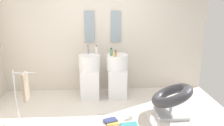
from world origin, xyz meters
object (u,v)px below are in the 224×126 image
Objects in this scene: magazine_teal at (129,126)px; soap_bottle_green at (111,52)px; coffee_mug at (131,117)px; magazine_ochre at (113,123)px; soap_bottle_grey at (88,50)px; magazine_navy at (111,121)px; soap_bottle_amber at (115,54)px; lounge_chair at (172,98)px; pedestal_sink_left at (90,75)px; towel_rack at (24,88)px; pedestal_sink_right at (117,75)px; soap_bottle_white at (96,50)px.

soap_bottle_green is (-0.24, 1.18, 1.02)m from magazine_teal.
coffee_mug is (0.05, 0.26, 0.03)m from magazine_teal.
magazine_ochre is 1.68m from soap_bottle_grey.
magazine_teal is (0.31, -0.19, -0.00)m from magazine_navy.
magazine_ochre is 2.29× the size of coffee_mug.
soap_bottle_green is (-0.08, 0.06, 0.02)m from soap_bottle_amber.
lounge_chair is at bearing 8.83° from magazine_ochre.
pedestal_sink_left is 6.44× the size of soap_bottle_green.
towel_rack reaches higher than lounge_chair.
lounge_chair is at bearing -32.64° from soap_bottle_grey.
magazine_navy is at bearing -170.05° from coffee_mug.
soap_bottle_grey is at bearing 125.12° from coffee_mug.
pedestal_sink_right is at bearing 78.05° from magazine_ochre.
coffee_mug is 0.49× the size of soap_bottle_grey.
coffee_mug is at bearing -80.73° from pedestal_sink_right.
soap_bottle_white is at bearing 38.44° from towel_rack.
lounge_chair is (0.94, -0.88, -0.17)m from pedestal_sink_right.
pedestal_sink_left is 1.44m from towel_rack.
soap_bottle_white is at bearing 173.06° from pedestal_sink_right.
magazine_teal is 1.58m from soap_bottle_green.
soap_bottle_white is 1.18× the size of soap_bottle_green.
magazine_teal is (0.11, -1.26, -0.49)m from pedestal_sink_right.
soap_bottle_green is (-0.30, 0.92, 0.99)m from coffee_mug.
coffee_mug is (0.16, -1.00, -0.46)m from pedestal_sink_right.
soap_bottle_white reaches higher than magazine_teal.
magazine_ochre is 1.30× the size of soap_bottle_green.
lounge_chair is 1.18m from magazine_ochre.
coffee_mug is 0.77× the size of soap_bottle_amber.
magazine_ochre is at bearing -69.74° from soap_bottle_grey.
soap_bottle_green is (-1.07, 0.80, 0.70)m from lounge_chair.
lounge_chair is 0.84m from coffee_mug.
pedestal_sink_left is at bearing 112.55° from magazine_teal.
lounge_chair reaches higher than magazine_ochre.
coffee_mug is at bearing -54.88° from soap_bottle_grey.
pedestal_sink_right reaches higher than magazine_teal.
magazine_teal is at bearing -85.03° from pedestal_sink_right.
soap_bottle_green is (-0.13, -0.07, 0.53)m from pedestal_sink_right.
soap_bottle_grey is 1.00× the size of soap_bottle_white.
soap_bottle_grey is at bearing 147.36° from lounge_chair.
soap_bottle_grey reaches higher than lounge_chair.
magazine_navy is 1.16× the size of soap_bottle_white.
magazine_navy is (1.48, -0.13, -0.60)m from towel_rack.
soap_bottle_grey is at bearing 111.30° from magazine_teal.
pedestal_sink_left reaches higher than coffee_mug.
pedestal_sink_right is at bearing 88.19° from magazine_teal.
magazine_navy is 1.05× the size of magazine_ochre.
magazine_ochre is at bearing -167.83° from lounge_chair.
pedestal_sink_left is 1.04× the size of lounge_chair.
coffee_mug is at bearing -59.99° from soap_bottle_white.
magazine_teal is 1.47× the size of soap_bottle_white.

